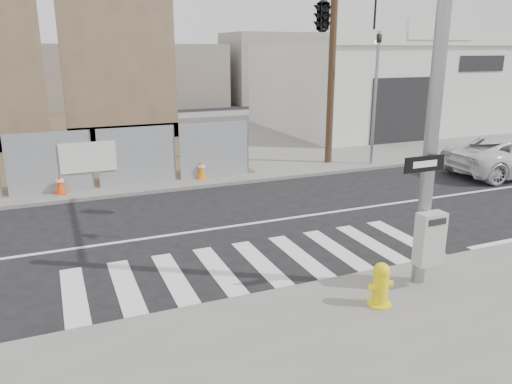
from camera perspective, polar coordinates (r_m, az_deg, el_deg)
name	(u,v)px	position (r m, az deg, el deg)	size (l,w,h in m)	color
ground	(224,228)	(13.59, -3.67, -4.08)	(100.00, 100.00, 0.00)	black
sidewalk_far	(135,141)	(26.80, -13.63, 5.73)	(50.00, 20.00, 0.12)	slate
signal_pole	(354,44)	(12.01, 11.12, 16.30)	(0.96, 5.87, 7.00)	gray
far_signal_pole	(376,80)	(20.65, 13.57, 12.34)	(0.16, 0.20, 5.60)	gray
concrete_wall_right	(120,75)	(26.43, -15.23, 12.74)	(5.50, 1.30, 8.00)	brown
auto_shop	(375,86)	(30.98, 13.39, 11.71)	(12.00, 10.20, 5.95)	silver
utility_pole_right	(333,34)	(20.54, 8.80, 17.39)	(1.60, 0.28, 10.00)	#473021
fire_hydrant	(381,284)	(9.53, 14.06, -10.21)	(0.58, 0.58, 0.84)	yellow
traffic_cone_c	(60,184)	(17.36, -21.51, 0.87)	(0.42, 0.42, 0.68)	#EE410C
traffic_cone_d	(201,169)	(18.21, -6.27, 2.59)	(0.40, 0.40, 0.69)	orange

